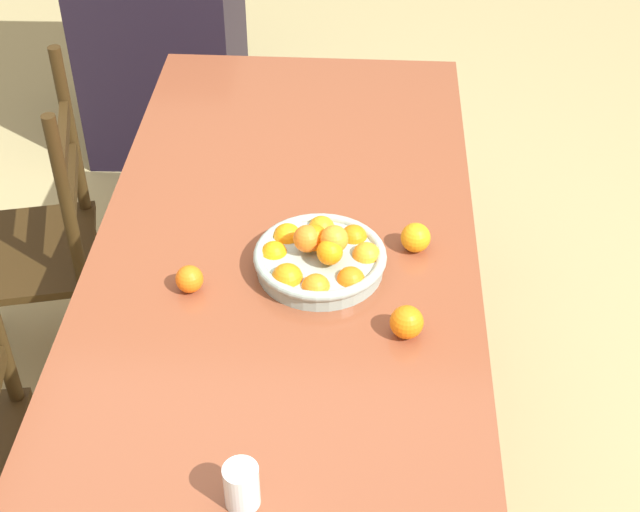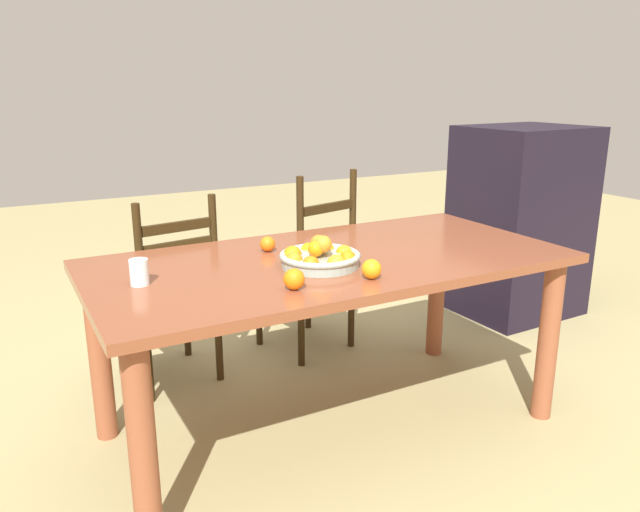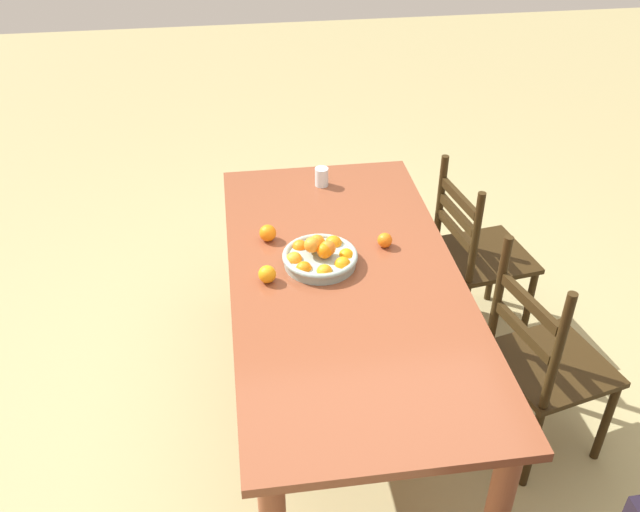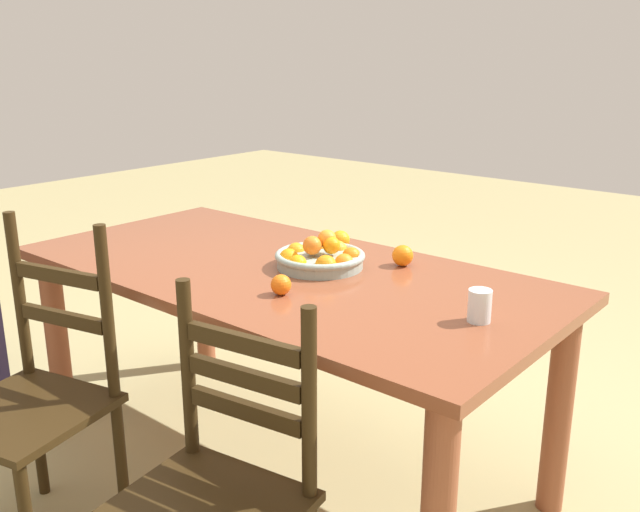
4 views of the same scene
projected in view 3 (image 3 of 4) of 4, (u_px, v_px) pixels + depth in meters
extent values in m
plane|color=tan|center=(342.00, 408.00, 3.17)|extent=(12.00, 12.00, 0.00)
cube|color=brown|center=(346.00, 280.00, 2.75)|extent=(1.89, 0.92, 0.04)
cylinder|color=brown|center=(246.00, 246.00, 3.62)|extent=(0.09, 0.09, 0.72)
cylinder|color=brown|center=(386.00, 235.00, 3.70)|extent=(0.09, 0.09, 0.72)
cube|color=black|center=(552.00, 364.00, 2.78)|extent=(0.51, 0.51, 0.03)
cylinder|color=black|center=(606.00, 422.00, 2.82)|extent=(0.04, 0.04, 0.43)
cylinder|color=black|center=(550.00, 364.00, 3.10)|extent=(0.04, 0.04, 0.43)
cylinder|color=black|center=(532.00, 448.00, 2.71)|extent=(0.04, 0.04, 0.43)
cylinder|color=black|center=(481.00, 386.00, 2.99)|extent=(0.04, 0.04, 0.43)
cylinder|color=black|center=(557.00, 354.00, 2.42)|extent=(0.04, 0.04, 0.54)
cylinder|color=black|center=(498.00, 294.00, 2.70)|extent=(0.04, 0.04, 0.54)
cube|color=black|center=(524.00, 332.00, 2.59)|extent=(0.32, 0.10, 0.04)
cube|color=black|center=(530.00, 303.00, 2.51)|extent=(0.32, 0.10, 0.04)
cube|color=black|center=(485.00, 255.00, 3.39)|extent=(0.48, 0.48, 0.03)
cylinder|color=black|center=(528.00, 307.00, 3.43)|extent=(0.04, 0.04, 0.44)
cylinder|color=black|center=(493.00, 267.00, 3.71)|extent=(0.04, 0.04, 0.44)
cylinder|color=black|center=(462.00, 321.00, 3.34)|extent=(0.04, 0.04, 0.44)
cylinder|color=black|center=(431.00, 278.00, 3.62)|extent=(0.04, 0.04, 0.44)
cylinder|color=black|center=(475.00, 239.00, 3.06)|extent=(0.04, 0.04, 0.47)
cylinder|color=black|center=(440.00, 200.00, 3.35)|extent=(0.04, 0.04, 0.47)
cube|color=black|center=(455.00, 231.00, 3.24)|extent=(0.32, 0.07, 0.04)
cube|color=black|center=(458.00, 215.00, 3.19)|extent=(0.32, 0.07, 0.04)
cube|color=black|center=(460.00, 198.00, 3.14)|extent=(0.32, 0.07, 0.04)
cylinder|color=#94A89E|center=(320.00, 260.00, 2.80)|extent=(0.29, 0.29, 0.04)
torus|color=#94A89E|center=(320.00, 256.00, 2.78)|extent=(0.31, 0.31, 0.02)
sphere|color=orange|center=(324.00, 272.00, 2.70)|extent=(0.06, 0.06, 0.06)
sphere|color=orange|center=(343.00, 265.00, 2.74)|extent=(0.07, 0.07, 0.07)
sphere|color=orange|center=(346.00, 256.00, 2.79)|extent=(0.06, 0.06, 0.06)
sphere|color=orange|center=(334.00, 244.00, 2.86)|extent=(0.07, 0.07, 0.07)
sphere|color=orange|center=(317.00, 242.00, 2.87)|extent=(0.06, 0.06, 0.06)
sphere|color=orange|center=(300.00, 248.00, 2.84)|extent=(0.06, 0.06, 0.06)
sphere|color=orange|center=(294.00, 260.00, 2.77)|extent=(0.07, 0.07, 0.07)
sphere|color=orange|center=(304.00, 269.00, 2.72)|extent=(0.06, 0.06, 0.06)
sphere|color=orange|center=(312.00, 245.00, 2.75)|extent=(0.06, 0.06, 0.06)
sphere|color=orange|center=(328.00, 248.00, 2.76)|extent=(0.06, 0.06, 0.06)
sphere|color=orange|center=(313.00, 245.00, 2.79)|extent=(0.06, 0.06, 0.06)
sphere|color=orange|center=(325.00, 251.00, 2.75)|extent=(0.06, 0.06, 0.06)
sphere|color=orange|center=(385.00, 240.00, 2.89)|extent=(0.06, 0.06, 0.06)
sphere|color=orange|center=(268.00, 233.00, 2.93)|extent=(0.07, 0.07, 0.07)
sphere|color=orange|center=(267.00, 274.00, 2.69)|extent=(0.07, 0.07, 0.07)
cylinder|color=silver|center=(322.00, 177.00, 3.32)|extent=(0.06, 0.06, 0.09)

